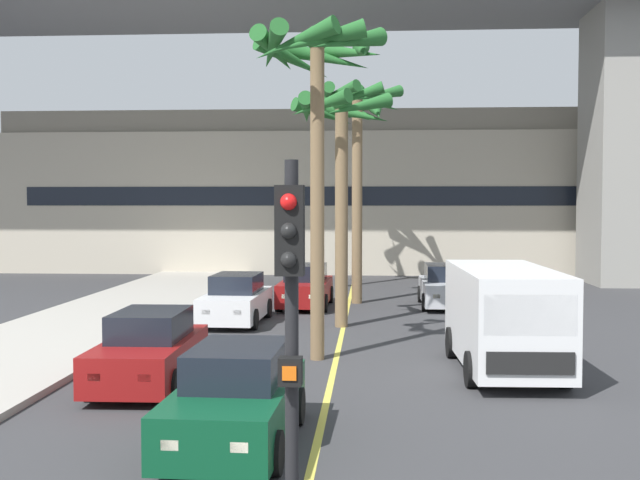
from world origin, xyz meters
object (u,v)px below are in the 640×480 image
at_px(car_queue_front, 305,287).
at_px(palm_tree_farthest_median, 341,140).
at_px(palm_tree_mid_median, 342,124).
at_px(delivery_van, 504,315).
at_px(palm_tree_far_median, 316,78).
at_px(car_queue_second, 236,400).
at_px(car_queue_fourth, 445,287).
at_px(traffic_light_median_near, 291,334).
at_px(car_queue_fifth, 236,300).
at_px(car_queue_third, 149,351).
at_px(palm_tree_near_median, 357,124).

height_order(car_queue_front, palm_tree_farthest_median, palm_tree_farthest_median).
bearing_deg(palm_tree_mid_median, delivery_van, -76.28).
distance_m(palm_tree_far_median, palm_tree_farthest_median, 5.21).
bearing_deg(palm_tree_mid_median, palm_tree_farthest_median, -88.10).
height_order(car_queue_second, car_queue_fourth, same).
bearing_deg(traffic_light_median_near, delivery_van, 71.73).
distance_m(car_queue_fifth, palm_tree_mid_median, 13.23).
distance_m(delivery_van, palm_tree_farthest_median, 8.58).
bearing_deg(car_queue_second, traffic_light_median_near, -75.29).
relative_size(delivery_van, palm_tree_mid_median, 0.61).
xyz_separation_m(car_queue_third, palm_tree_mid_median, (3.32, 19.57, 6.68)).
distance_m(car_queue_front, palm_tree_farthest_median, 6.93).
distance_m(palm_tree_near_median, palm_tree_far_median, 10.81).
height_order(traffic_light_median_near, palm_tree_far_median, palm_tree_far_median).
height_order(car_queue_second, palm_tree_farthest_median, palm_tree_farthest_median).
relative_size(car_queue_third, palm_tree_farthest_median, 0.57).
distance_m(car_queue_third, palm_tree_mid_median, 20.95).
height_order(car_queue_third, palm_tree_mid_median, palm_tree_mid_median).
xyz_separation_m(traffic_light_median_near, palm_tree_farthest_median, (-0.26, 17.34, 3.03)).
xyz_separation_m(delivery_van, palm_tree_near_median, (-3.58, 11.88, 5.54)).
bearing_deg(car_queue_fifth, delivery_van, -42.65).
xyz_separation_m(traffic_light_median_near, palm_tree_far_median, (-0.65, 12.27, 4.13)).
height_order(car_queue_second, palm_tree_mid_median, palm_tree_mid_median).
distance_m(car_queue_second, car_queue_fourth, 17.47).
xyz_separation_m(car_queue_third, car_queue_fifth, (0.34, 8.56, 0.00)).
bearing_deg(palm_tree_far_median, palm_tree_mid_median, 89.96).
bearing_deg(car_queue_fourth, traffic_light_median_near, -98.69).
height_order(car_queue_front, car_queue_fifth, same).
bearing_deg(car_queue_front, car_queue_fifth, -115.31).
relative_size(car_queue_front, palm_tree_near_median, 0.50).
xyz_separation_m(car_queue_fourth, delivery_van, (0.28, -11.09, 0.57)).
height_order(car_queue_third, palm_tree_far_median, palm_tree_far_median).
xyz_separation_m(car_queue_third, palm_tree_far_median, (3.30, 2.93, 6.13)).
height_order(delivery_van, palm_tree_farthest_median, palm_tree_farthest_median).
bearing_deg(palm_tree_near_median, car_queue_fourth, -13.53).
relative_size(car_queue_fourth, delivery_van, 0.77).
bearing_deg(palm_tree_far_median, delivery_van, -14.23).
distance_m(car_queue_fourth, palm_tree_farthest_median, 7.93).
xyz_separation_m(car_queue_front, palm_tree_near_median, (1.85, 1.16, 6.11)).
xyz_separation_m(car_queue_second, palm_tree_farthest_median, (1.17, 11.88, 5.02)).
bearing_deg(palm_tree_far_median, car_queue_fourth, 67.89).
distance_m(car_queue_third, car_queue_fifth, 8.56).
bearing_deg(car_queue_third, car_queue_fourth, 60.31).
distance_m(car_queue_fifth, delivery_van, 9.95).
bearing_deg(car_queue_third, palm_tree_mid_median, 80.39).
distance_m(car_queue_second, palm_tree_farthest_median, 12.95).
height_order(palm_tree_near_median, palm_tree_farthest_median, palm_tree_near_median).
distance_m(car_queue_front, palm_tree_near_median, 6.48).
bearing_deg(car_queue_third, palm_tree_far_median, 41.52).
bearing_deg(car_queue_fifth, palm_tree_near_median, 54.08).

